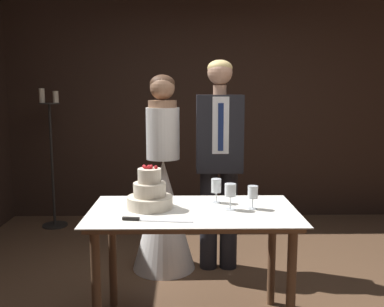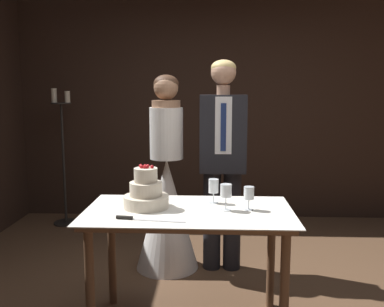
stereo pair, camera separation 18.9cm
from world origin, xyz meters
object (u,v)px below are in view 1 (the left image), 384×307
at_px(tiered_cake, 150,194).
at_px(wine_glass_near, 230,191).
at_px(wine_glass_middle, 216,187).
at_px(bride, 163,199).
at_px(groom, 219,155).
at_px(candle_stand, 52,163).
at_px(cake_table, 193,225).
at_px(cake_knife, 144,220).
at_px(wine_glass_far, 253,193).

height_order(tiered_cake, wine_glass_near, tiered_cake).
xyz_separation_m(wine_glass_middle, bride, (-0.39, 0.76, -0.28)).
relative_size(wine_glass_near, wine_glass_middle, 1.03).
height_order(groom, candle_stand, groom).
distance_m(wine_glass_near, groom, 0.94).
bearing_deg(tiered_cake, cake_table, -9.88).
relative_size(cake_knife, wine_glass_near, 2.46).
relative_size(wine_glass_far, groom, 0.08).
height_order(cake_table, bride, bride).
distance_m(wine_glass_middle, candle_stand, 2.58).
distance_m(tiered_cake, wine_glass_near, 0.52).
distance_m(tiered_cake, cake_knife, 0.29).
bearing_deg(wine_glass_middle, cake_knife, -138.47).
distance_m(cake_table, wine_glass_middle, 0.32).
bearing_deg(wine_glass_far, cake_table, -177.01).
height_order(cake_knife, wine_glass_near, wine_glass_near).
relative_size(tiered_cake, candle_stand, 0.19).
height_order(tiered_cake, groom, groom).
height_order(wine_glass_near, candle_stand, candle_stand).
bearing_deg(cake_knife, candle_stand, 125.88).
bearing_deg(cake_table, wine_glass_middle, 48.01).
height_order(tiered_cake, cake_knife, tiered_cake).
relative_size(tiered_cake, bride, 0.18).
relative_size(cake_knife, bride, 0.25).
height_order(cake_knife, bride, bride).
bearing_deg(groom, wine_glass_middle, -95.94).
height_order(tiered_cake, candle_stand, candle_stand).
relative_size(cake_knife, wine_glass_middle, 2.53).
bearing_deg(wine_glass_middle, wine_glass_near, -65.82).
xyz_separation_m(wine_glass_far, groom, (-0.14, 0.92, 0.11)).
distance_m(cake_knife, groom, 1.29).
height_order(cake_knife, wine_glass_middle, wine_glass_middle).
xyz_separation_m(wine_glass_near, candle_stand, (-1.78, 2.11, -0.18)).
relative_size(wine_glass_middle, wine_glass_far, 1.09).
relative_size(wine_glass_near, bride, 0.10).
height_order(bride, candle_stand, bride).
height_order(wine_glass_far, bride, bride).
xyz_separation_m(tiered_cake, wine_glass_far, (0.66, -0.03, 0.01)).
bearing_deg(wine_glass_far, candle_stand, 132.62).
bearing_deg(bride, candle_stand, 138.05).
xyz_separation_m(wine_glass_near, wine_glass_middle, (-0.08, 0.17, -0.01)).
bearing_deg(tiered_cake, wine_glass_middle, 16.26).
height_order(cake_table, cake_knife, cake_knife).
relative_size(cake_table, wine_glass_near, 7.81).
bearing_deg(cake_knife, bride, 94.95).
xyz_separation_m(cake_table, wine_glass_near, (0.23, 0.00, 0.22)).
bearing_deg(cake_table, wine_glass_far, 2.99).
height_order(cake_knife, wine_glass_far, wine_glass_far).
xyz_separation_m(wine_glass_middle, wine_glass_far, (0.22, -0.16, -0.01)).
relative_size(cake_table, bride, 0.79).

